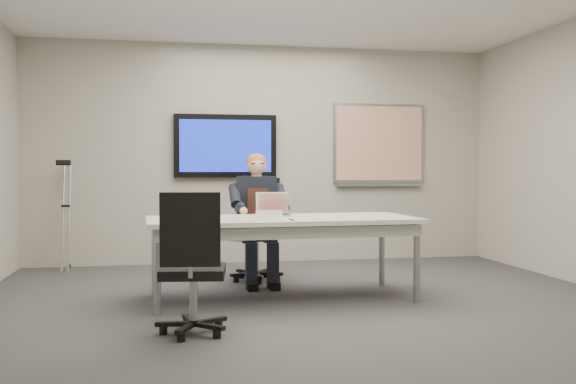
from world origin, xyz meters
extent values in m
cube|color=#353537|center=(0.00, 0.00, 0.00)|extent=(6.00, 6.00, 0.02)
cube|color=#AAA49A|center=(0.00, 3.00, 1.40)|extent=(6.00, 0.02, 2.80)
cube|color=#AAA49A|center=(0.00, -3.00, 1.40)|extent=(6.00, 0.02, 2.80)
cube|color=white|center=(-0.19, 0.58, 0.74)|extent=(2.50, 1.12, 0.04)
cube|color=#B9B9B5|center=(-0.19, 0.58, 0.66)|extent=(2.39, 1.02, 0.10)
cylinder|color=gray|center=(-1.31, 0.11, 0.36)|extent=(0.06, 0.06, 0.72)
cylinder|color=gray|center=(0.98, 0.20, 0.36)|extent=(0.06, 0.06, 0.72)
cylinder|color=gray|center=(-1.35, 0.97, 0.36)|extent=(0.06, 0.06, 0.72)
cylinder|color=gray|center=(0.94, 1.06, 0.36)|extent=(0.06, 0.06, 0.72)
cube|color=black|center=(-0.50, 2.95, 1.50)|extent=(1.30, 0.08, 0.80)
cube|color=#0D1D97|center=(-0.50, 2.90, 1.50)|extent=(1.16, 0.01, 0.66)
cube|color=gray|center=(1.55, 2.98, 1.55)|extent=(1.25, 0.04, 1.05)
cube|color=white|center=(1.55, 2.95, 1.55)|extent=(1.18, 0.01, 0.98)
cube|color=gray|center=(1.55, 2.94, 1.00)|extent=(1.18, 0.05, 0.04)
cylinder|color=gray|center=(-0.29, 1.60, 0.30)|extent=(0.06, 0.06, 0.38)
cube|color=black|center=(-0.29, 1.60, 0.49)|extent=(0.62, 0.62, 0.07)
cube|color=black|center=(-0.22, 1.82, 0.83)|extent=(0.44, 0.19, 0.55)
cylinder|color=gray|center=(-1.04, -0.54, 0.28)|extent=(0.06, 0.06, 0.36)
cube|color=black|center=(-1.04, -0.54, 0.46)|extent=(0.51, 0.51, 0.07)
cube|color=black|center=(-1.07, -0.76, 0.78)|extent=(0.42, 0.10, 0.52)
cube|color=black|center=(-0.29, 1.57, 0.84)|extent=(0.44, 0.28, 0.58)
cube|color=#391E17|center=(-0.29, 1.44, 0.87)|extent=(0.22, 0.04, 0.28)
sphere|color=#DBA386|center=(-0.29, 1.54, 1.25)|extent=(0.21, 0.21, 0.21)
ellipsoid|color=brown|center=(-0.29, 1.55, 1.28)|extent=(0.22, 0.22, 0.19)
cube|color=#A9A9AB|center=(-0.22, 0.80, 0.77)|extent=(0.35, 0.27, 0.02)
cube|color=black|center=(-0.22, 0.79, 0.78)|extent=(0.29, 0.20, 0.00)
cube|color=#A9A9AB|center=(-0.22, 0.94, 0.88)|extent=(0.32, 0.13, 0.21)
cube|color=red|center=(-0.22, 0.94, 0.88)|extent=(0.28, 0.11, 0.17)
cylinder|color=black|center=(-0.16, 0.26, 0.76)|extent=(0.03, 0.13, 0.01)
camera|label=1|loc=(-1.22, -5.23, 1.20)|focal=40.00mm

